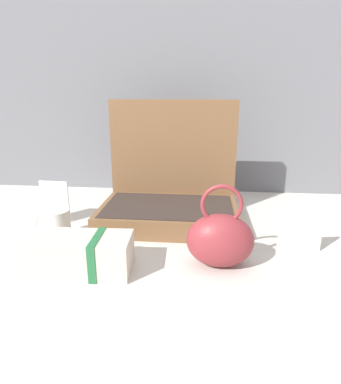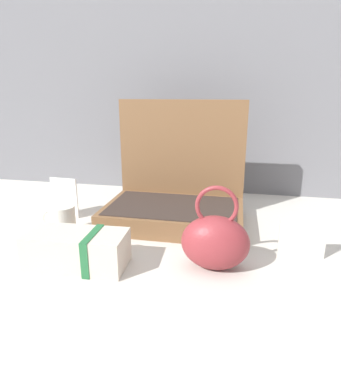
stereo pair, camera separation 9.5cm
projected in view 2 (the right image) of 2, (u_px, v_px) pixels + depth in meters
ground_plane at (179, 241)px, 1.01m from camera, size 6.00×6.00×0.00m
back_wall at (205, 25)px, 1.35m from camera, size 3.20×0.06×1.40m
open_suitcase at (176, 194)px, 1.17m from camera, size 0.47×0.32×0.41m
teal_pouch_handbag at (215, 241)px, 0.84m from camera, size 0.18×0.11×0.22m
cream_toiletry_bag at (78, 250)px, 0.86m from camera, size 0.26×0.13×0.10m
coffee_mug at (62, 220)px, 1.06m from camera, size 0.12×0.08×0.09m
info_card_left at (302, 239)px, 0.89m from camera, size 0.13×0.02×0.12m
poster_card_right at (65, 198)px, 1.19m from camera, size 0.10×0.01×0.15m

